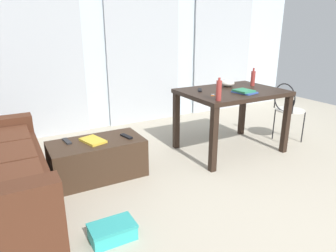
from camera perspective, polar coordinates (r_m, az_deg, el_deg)
The scene contains 16 objects.
ground_plane at distance 3.77m, azimuth 8.44°, elevation -6.63°, with size 7.74×7.74×0.00m, color #B2A893.
wall_back at distance 5.17m, azimuth -4.92°, elevation 15.20°, with size 6.29×0.10×2.61m, color silver.
curtains at distance 5.11m, azimuth -4.45°, elevation 12.93°, with size 4.47×0.03×2.21m.
coffee_table at distance 3.41m, azimuth -12.95°, elevation -5.97°, with size 0.98×0.51×0.41m.
craft_table at distance 3.97m, azimuth 11.74°, elevation 5.00°, with size 1.24×0.90×0.80m.
wire_chair at distance 4.53m, azimuth 21.26°, elevation 3.53°, with size 0.39×0.40×0.83m.
bottle_near at distance 3.34m, azimuth 9.41°, elevation 6.54°, with size 0.06×0.06×0.25m.
bottle_far at distance 4.30m, azimuth 15.48°, elevation 8.56°, with size 0.06×0.06×0.24m.
bowl at distance 4.17m, azimuth 10.99°, elevation 7.82°, with size 0.18×0.18×0.09m, color beige.
book_stack at distance 3.81m, azimuth 13.95°, elevation 6.24°, with size 0.25×0.29×0.04m.
tv_remote_on_table at distance 3.85m, azimuth 5.92°, elevation 6.66°, with size 0.04×0.16×0.02m, color black.
scissors at distance 3.61m, azimuth 8.30°, elevation 5.68°, with size 0.09×0.10×0.00m.
tv_remote_primary at distance 3.39m, azimuth -18.27°, elevation -2.68°, with size 0.05×0.18×0.02m, color #232326.
tv_remote_secondary at distance 3.38m, azimuth -7.73°, elevation -1.92°, with size 0.05×0.17×0.02m, color black.
magazine at distance 3.32m, azimuth -13.75°, elevation -2.62°, with size 0.18×0.28×0.02m, color gold.
shoebox at distance 2.53m, azimuth -10.27°, elevation -18.70°, with size 0.35×0.22×0.13m.
Camera 1 is at (-2.13, -1.48, 1.57)m, focal length 32.86 mm.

